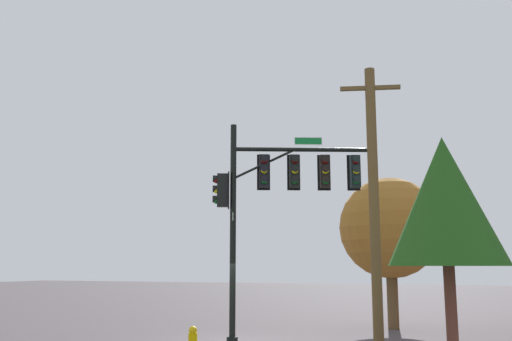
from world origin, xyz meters
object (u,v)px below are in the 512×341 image
Objects in this scene: tree_far at (390,228)px; signal_pole_assembly at (280,187)px; tree_mid at (445,201)px; utility_pole at (374,201)px.

signal_pole_assembly is at bearing -117.81° from tree_far.
tree_far is at bearing 62.19° from signal_pole_assembly.
signal_pole_assembly is 1.20× the size of tree_far.
tree_mid is 10.15m from tree_far.
tree_far is (-2.54, 9.83, 0.06)m from tree_mid.
tree_mid is at bearing -75.52° from tree_far.
utility_pole reaches higher than tree_mid.
utility_pole reaches higher than tree_far.
utility_pole is 1.57× the size of tree_mid.
utility_pole is at bearing -17.86° from signal_pole_assembly.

